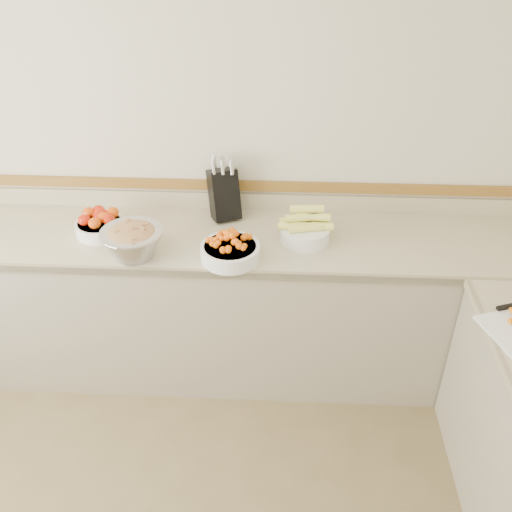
{
  "coord_description": "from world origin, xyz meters",
  "views": [
    {
      "loc": [
        0.46,
        -0.9,
        2.5
      ],
      "look_at": [
        0.35,
        1.35,
        1.0
      ],
      "focal_mm": 40.0,
      "sensor_mm": 36.0,
      "label": 1
    }
  ],
  "objects_px": {
    "tomato_bowl": "(100,223)",
    "knife_block": "(224,193)",
    "corn_bowl": "(305,230)",
    "cherry_tomato_bowl": "(230,250)",
    "rhubarb_bowl": "(132,241)"
  },
  "relations": [
    {
      "from": "cherry_tomato_bowl",
      "to": "corn_bowl",
      "type": "bearing_deg",
      "value": 27.69
    },
    {
      "from": "knife_block",
      "to": "corn_bowl",
      "type": "relative_size",
      "value": 1.25
    },
    {
      "from": "corn_bowl",
      "to": "cherry_tomato_bowl",
      "type": "bearing_deg",
      "value": -152.31
    },
    {
      "from": "knife_block",
      "to": "tomato_bowl",
      "type": "relative_size",
      "value": 1.4
    },
    {
      "from": "tomato_bowl",
      "to": "cherry_tomato_bowl",
      "type": "relative_size",
      "value": 0.87
    },
    {
      "from": "tomato_bowl",
      "to": "knife_block",
      "type": "bearing_deg",
      "value": 17.95
    },
    {
      "from": "knife_block",
      "to": "corn_bowl",
      "type": "xyz_separation_m",
      "value": [
        0.45,
        -0.23,
        -0.08
      ]
    },
    {
      "from": "knife_block",
      "to": "cherry_tomato_bowl",
      "type": "distance_m",
      "value": 0.44
    },
    {
      "from": "knife_block",
      "to": "cherry_tomato_bowl",
      "type": "bearing_deg",
      "value": -80.87
    },
    {
      "from": "tomato_bowl",
      "to": "rhubarb_bowl",
      "type": "xyz_separation_m",
      "value": [
        0.23,
        -0.22,
        0.03
      ]
    },
    {
      "from": "tomato_bowl",
      "to": "corn_bowl",
      "type": "bearing_deg",
      "value": -0.97
    },
    {
      "from": "tomato_bowl",
      "to": "cherry_tomato_bowl",
      "type": "xyz_separation_m",
      "value": [
        0.72,
        -0.22,
        -0.0
      ]
    },
    {
      "from": "knife_block",
      "to": "corn_bowl",
      "type": "height_order",
      "value": "knife_block"
    },
    {
      "from": "tomato_bowl",
      "to": "corn_bowl",
      "type": "relative_size",
      "value": 0.89
    },
    {
      "from": "tomato_bowl",
      "to": "cherry_tomato_bowl",
      "type": "bearing_deg",
      "value": -16.79
    }
  ]
}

